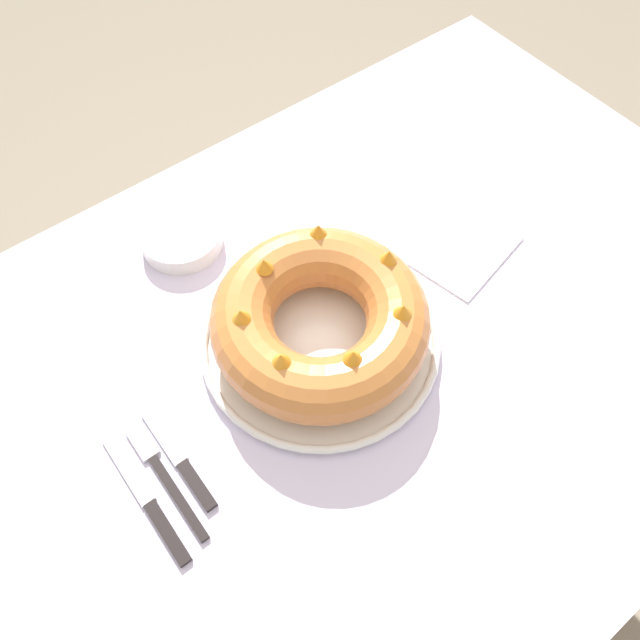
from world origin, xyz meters
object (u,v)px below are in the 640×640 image
object	(u,v)px
cake_knife	(183,464)
bundt_cake	(320,320)
side_bowl	(181,237)
fork	(162,473)
napkin	(466,251)
serving_knife	(151,505)
serving_dish	(320,340)

from	to	relation	value
cake_knife	bundt_cake	bearing A→B (deg)	2.17
bundt_cake	side_bowl	distance (m)	0.29
fork	napkin	bearing A→B (deg)	-1.46
serving_knife	napkin	bearing A→B (deg)	3.70
bundt_cake	side_bowl	size ratio (longest dim) A/B	2.33
cake_knife	napkin	distance (m)	0.54
fork	serving_knife	xyz separation A→B (m)	(-0.03, -0.03, 0.00)
bundt_cake	cake_knife	distance (m)	0.26
serving_dish	napkin	distance (m)	0.29
serving_knife	cake_knife	distance (m)	0.06
bundt_cake	napkin	xyz separation A→B (m)	(0.29, -0.01, -0.06)
serving_dish	cake_knife	world-z (taller)	serving_dish
fork	serving_knife	world-z (taller)	serving_knife
bundt_cake	cake_knife	size ratio (longest dim) A/B	1.84
fork	napkin	xyz separation A→B (m)	(0.57, 0.02, -0.00)
bundt_cake	serving_knife	xyz separation A→B (m)	(-0.31, -0.06, -0.06)
serving_dish	serving_knife	distance (m)	0.32
serving_dish	bundt_cake	size ratio (longest dim) A/B	1.14
fork	side_bowl	size ratio (longest dim) A/B	1.40
cake_knife	side_bowl	world-z (taller)	side_bowl
serving_dish	bundt_cake	world-z (taller)	bundt_cake
cake_knife	serving_dish	bearing A→B (deg)	2.17
serving_dish	napkin	bearing A→B (deg)	-1.63
fork	napkin	size ratio (longest dim) A/B	1.11
bundt_cake	napkin	distance (m)	0.29
cake_knife	napkin	size ratio (longest dim) A/B	1.01
bundt_cake	serving_knife	distance (m)	0.32
fork	bundt_cake	bearing A→B (deg)	2.51
serving_dish	side_bowl	size ratio (longest dim) A/B	2.66
serving_dish	fork	world-z (taller)	serving_dish
serving_dish	bundt_cake	xyz separation A→B (m)	(0.00, 0.00, 0.05)
bundt_cake	serving_knife	size ratio (longest dim) A/B	1.51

